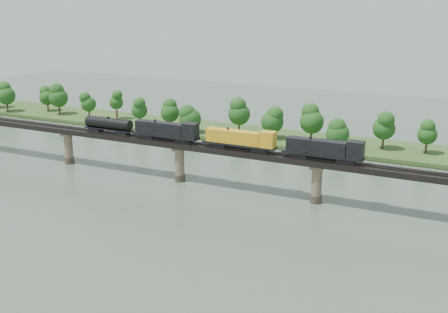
% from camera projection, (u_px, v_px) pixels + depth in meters
% --- Properties ---
extents(ground, '(400.00, 400.00, 0.00)m').
position_uv_depth(ground, '(118.00, 217.00, 134.28)').
color(ground, '#3D4E3F').
rests_on(ground, ground).
extents(far_bank, '(300.00, 24.00, 1.60)m').
position_uv_depth(far_bank, '(254.00, 136.00, 207.70)').
color(far_bank, '#2D4B1E').
rests_on(far_bank, ground).
extents(bridge, '(236.00, 30.00, 11.50)m').
position_uv_depth(bridge, '(180.00, 163.00, 158.74)').
color(bridge, '#473A2D').
rests_on(bridge, ground).
extents(bridge_superstructure, '(220.00, 4.90, 0.75)m').
position_uv_depth(bridge_superstructure, '(179.00, 141.00, 156.96)').
color(bridge_superstructure, black).
rests_on(bridge_superstructure, bridge).
extents(far_treeline, '(289.06, 17.54, 13.60)m').
position_uv_depth(far_treeline, '(229.00, 115.00, 204.96)').
color(far_treeline, '#382619').
rests_on(far_treeline, far_bank).
extents(freight_train, '(83.51, 3.25, 5.75)m').
position_uv_depth(freight_train, '(214.00, 137.00, 151.76)').
color(freight_train, black).
rests_on(freight_train, bridge).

